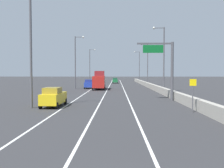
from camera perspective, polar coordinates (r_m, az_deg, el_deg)
ground_plane at (r=69.49m, az=1.08°, el=-0.38°), size 320.00×320.00×0.00m
lane_stripe_left at (r=60.74m, az=-4.11°, el=-0.81°), size 0.16×130.00×0.00m
lane_stripe_center at (r=60.53m, az=-0.80°, el=-0.81°), size 0.16×130.00×0.00m
lane_stripe_right at (r=60.52m, az=2.51°, el=-0.81°), size 0.16×130.00×0.00m
jersey_barrier_right at (r=46.15m, az=10.68°, el=-1.23°), size 0.60×120.00×1.10m
overhead_sign_gantry at (r=33.29m, az=12.13°, el=4.49°), size 4.68×0.36×7.50m
speed_advisory_sign at (r=23.83m, az=17.70°, el=-1.92°), size 0.60×0.11×3.00m
lamp_post_right_second at (r=46.05m, az=11.31°, el=6.29°), size 2.14×0.44×11.67m
lamp_post_right_third at (r=71.67m, az=7.83°, el=4.97°), size 2.14×0.44×11.67m
lamp_post_right_fourth at (r=97.40m, az=6.03°, el=4.34°), size 2.14×0.44×11.67m
lamp_post_left_near at (r=26.84m, az=-17.33°, el=8.93°), size 2.14×0.44×11.67m
lamp_post_left_mid at (r=57.18m, az=-8.05°, el=5.58°), size 2.14×0.44×11.67m
lamp_post_left_far at (r=87.97m, az=-4.88°, el=4.54°), size 2.14×0.44×11.67m
car_blue_0 at (r=57.34m, az=-5.23°, el=-0.00°), size 1.89×4.14×2.03m
car_yellow_1 at (r=27.44m, az=-13.02°, el=-2.86°), size 1.93×4.77×2.03m
car_green_2 at (r=85.50m, az=0.72°, el=0.80°), size 1.82×4.40×1.87m
box_truck at (r=54.06m, az=-2.91°, el=0.68°), size 2.59×7.70×3.95m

